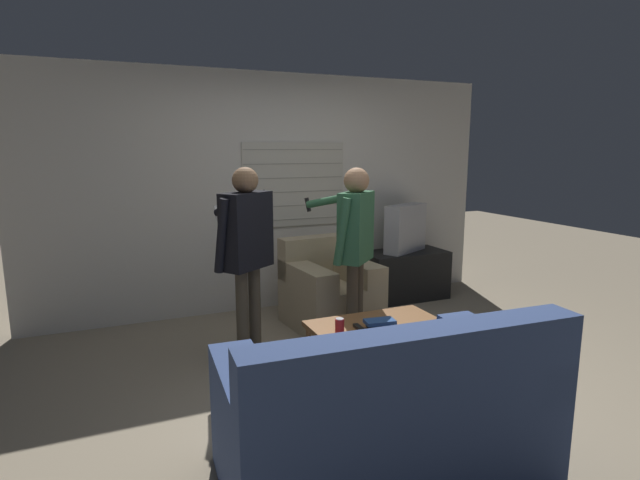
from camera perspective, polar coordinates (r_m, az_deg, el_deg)
ground_plane at (r=4.01m, az=4.37°, el=-15.59°), size 16.00×16.00×0.00m
wall_back at (r=5.50m, az=-5.23°, el=5.39°), size 5.20×0.08×2.55m
couch_blue at (r=2.81m, az=7.66°, el=-19.67°), size 1.75×1.00×0.95m
armchair_beige at (r=5.01m, az=1.00°, el=-5.89°), size 0.85×0.91×0.86m
coffee_table at (r=3.88m, az=6.75°, el=-10.14°), size 1.02×0.63×0.44m
tv_stand at (r=6.00m, az=9.57°, el=-3.94°), size 0.99×0.51×0.56m
tv at (r=5.89m, az=9.71°, el=1.34°), size 0.64×0.45×0.55m
person_left_standing at (r=4.02m, az=-8.48°, el=-0.18°), size 0.53×0.83×1.62m
person_right_standing at (r=4.29m, az=3.96°, el=0.43°), size 0.48×0.79×1.60m
book_stack at (r=3.77m, az=6.81°, el=-9.51°), size 0.24×0.17×0.07m
soda_can at (r=3.61m, az=2.26°, el=-9.90°), size 0.07×0.07×0.13m
spare_remote at (r=3.75m, az=4.46°, el=-9.96°), size 0.04×0.13×0.02m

